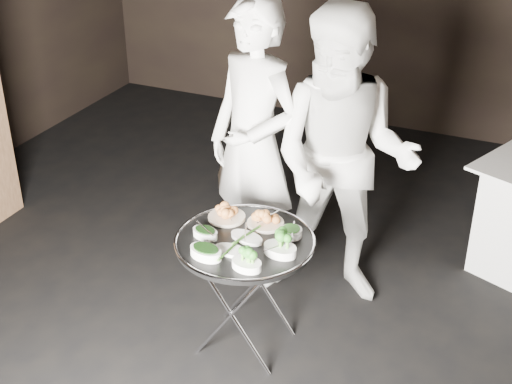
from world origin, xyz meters
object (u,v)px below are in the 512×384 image
at_px(waiter_right, 343,161).
at_px(serving_tray, 245,242).
at_px(waiter_left, 254,146).
at_px(tray_stand, 245,289).

bearing_deg(waiter_right, serving_tray, -120.71).
bearing_deg(waiter_left, tray_stand, -49.87).
relative_size(tray_stand, serving_tray, 0.91).
bearing_deg(waiter_right, tray_stand, -120.71).
bearing_deg(waiter_right, waiter_left, 172.62).
height_order(serving_tray, waiter_left, waiter_left).
bearing_deg(waiter_left, waiter_right, 19.38).
relative_size(tray_stand, waiter_left, 0.38).
height_order(tray_stand, serving_tray, serving_tray).
distance_m(waiter_left, waiter_right, 0.58).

